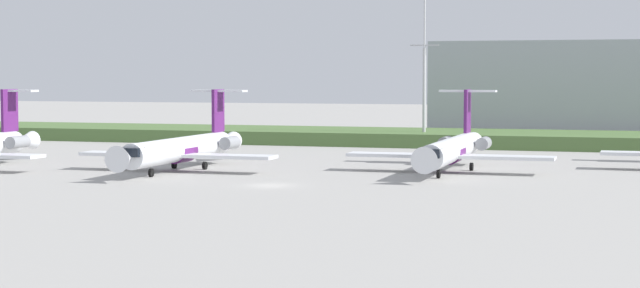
# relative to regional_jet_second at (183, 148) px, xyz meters

# --- Properties ---
(ground_plane) EXTENTS (500.00, 500.00, 0.00)m
(ground_plane) POSITION_rel_regional_jet_second_xyz_m (14.85, 17.48, -2.54)
(ground_plane) COLOR #9E9B96
(grass_berm) EXTENTS (320.00, 20.00, 2.06)m
(grass_berm) POSITION_rel_regional_jet_second_xyz_m (14.85, 52.33, -1.50)
(grass_berm) COLOR #4C6B38
(grass_berm) RESTS_ON ground
(regional_jet_second) EXTENTS (22.81, 31.00, 9.00)m
(regional_jet_second) POSITION_rel_regional_jet_second_xyz_m (0.00, 0.00, 0.00)
(regional_jet_second) COLOR silver
(regional_jet_second) RESTS_ON ground
(regional_jet_third) EXTENTS (22.81, 31.00, 9.00)m
(regional_jet_third) POSITION_rel_regional_jet_second_xyz_m (29.26, 7.45, 0.00)
(regional_jet_third) COLOR silver
(regional_jet_third) RESTS_ON ground
(antenna_mast) EXTENTS (4.40, 0.50, 23.30)m
(antenna_mast) POSITION_rel_regional_jet_second_xyz_m (17.62, 49.28, 7.13)
(antenna_mast) COLOR #B2B2B7
(antenna_mast) RESTS_ON ground
(distant_hangar) EXTENTS (62.21, 22.49, 16.33)m
(distant_hangar) POSITION_rel_regional_jet_second_xyz_m (46.05, 76.32, 5.63)
(distant_hangar) COLOR #9EA3AD
(distant_hangar) RESTS_ON ground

